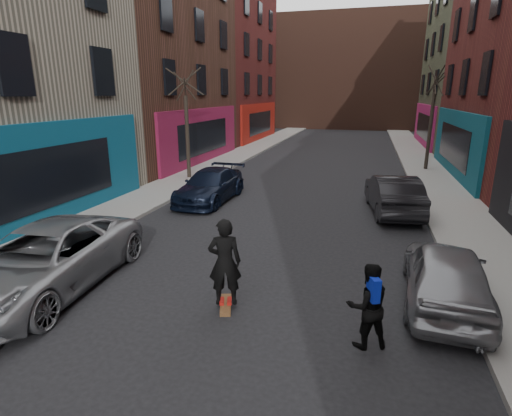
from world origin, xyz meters
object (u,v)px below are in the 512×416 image
Objects in this scene: parked_right_far at (446,274)px; parked_right_end at (393,194)px; tree_left_far at (186,114)px; pedestrian at (368,305)px; tree_right_far at (432,109)px; skateboarder at (225,262)px; parked_left_far at (44,259)px; skateboard at (226,305)px; parked_left_end at (210,186)px.

parked_right_end is at bearing -80.01° from parked_right_far.
pedestrian is at bearing -53.72° from tree_left_far.
tree_right_far is 3.63× the size of skateboarder.
tree_left_far is at bearing 95.43° from parked_left_far.
parked_right_end is (-2.34, -9.60, -2.80)m from tree_right_far.
pedestrian is at bearing 55.35° from parked_right_far.
tree_left_far reaches higher than skateboarder.
parked_left_far is at bearing 166.64° from skateboard.
skateboard is (6.33, -11.95, -3.33)m from tree_left_far.
skateboard is 0.51× the size of pedestrian.
tree_left_far reaches higher than parked_left_end.
tree_left_far is 5.43m from parked_left_end.
tree_right_far reaches higher than parked_left_far.
skateboard is (-4.47, -1.42, -0.64)m from parked_right_far.
tree_left_far is 0.96× the size of tree_right_far.
tree_left_far is at bearing 100.14° from skateboard.
parked_left_far is at bearing -80.39° from tree_left_far.
parked_right_end is 8.97m from pedestrian.
skateboarder reaches higher than parked_left_end.
pedestrian is (-1.60, -2.01, 0.12)m from parked_right_far.
parked_right_far is at bearing 88.26° from parked_right_end.
parked_left_end is at bearing 81.37° from parked_left_far.
tree_right_far is at bearing 47.08° from parked_left_end.
skateboarder reaches higher than parked_right_end.
pedestrian is (6.46, -8.72, 0.14)m from parked_left_end.
parked_right_far is 0.91× the size of parked_right_end.
skateboarder reaches higher than skateboard.
tree_left_far reaches higher than parked_right_end.
parked_left_end is at bearing -134.54° from tree_right_far.
parked_right_end reaches higher than skateboard.
pedestrian is (9.20, -12.54, -2.58)m from tree_left_far.
parked_left_end reaches higher than skateboard.
tree_right_far is 19.11m from skateboarder.
pedestrian reaches higher than parked_left_end.
tree_right_far is 4.29× the size of pedestrian.
parked_left_end is 7.33m from parked_right_end.
skateboarder reaches higher than pedestrian.
tree_left_far is at bearing -76.08° from pedestrian.
skateboard is (-3.73, -8.34, -0.68)m from parked_right_end.
tree_left_far reaches higher than parked_left_far.
parked_left_far is 8.89m from parked_right_far.
tree_left_far is at bearing -154.18° from tree_right_far.
tree_left_far is 1.46× the size of parked_right_end.
skateboarder is at bearing -108.68° from tree_right_far.
parked_left_far is 11.79m from parked_right_end.
parked_right_far is 5.03× the size of skateboard.
skateboard is at bearing -62.08° from tree_left_far.
skateboarder is at bearing -33.94° from pedestrian.
parked_right_far is 4.73m from skateboard.
parked_right_far is 2.57m from pedestrian.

